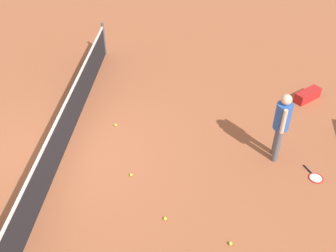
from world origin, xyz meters
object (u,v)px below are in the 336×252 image
(tennis_ball_by_net, at_px, (116,125))
(tennis_ball_midcourt, at_px, (231,244))
(player_near_side, at_px, (282,122))
(tennis_ball_stray_left, at_px, (165,219))
(tennis_racket_near_player, at_px, (315,177))
(tennis_ball_baseline, at_px, (131,175))
(equipment_bag, at_px, (308,95))

(tennis_ball_by_net, bearing_deg, tennis_ball_midcourt, -140.64)
(player_near_side, relative_size, tennis_ball_stray_left, 25.76)
(player_near_side, distance_m, tennis_racket_near_player, 1.41)
(player_near_side, height_order, tennis_ball_by_net, player_near_side)
(tennis_racket_near_player, bearing_deg, tennis_ball_baseline, 93.60)
(tennis_ball_baseline, bearing_deg, equipment_bag, -53.19)
(tennis_ball_by_net, xyz_separation_m, tennis_ball_midcourt, (-3.31, -2.71, 0.00))
(tennis_ball_midcourt, height_order, tennis_ball_stray_left, same)
(tennis_ball_by_net, distance_m, tennis_ball_stray_left, 3.19)
(player_near_side, xyz_separation_m, tennis_racket_near_player, (-0.61, -0.80, -1.00))
(tennis_ball_midcourt, relative_size, tennis_ball_baseline, 1.00)
(player_near_side, xyz_separation_m, tennis_ball_stray_left, (-1.98, 2.34, -0.98))
(tennis_ball_stray_left, bearing_deg, tennis_ball_by_net, 27.58)
(tennis_racket_near_player, xyz_separation_m, tennis_ball_stray_left, (-1.37, 3.14, 0.02))
(player_near_side, xyz_separation_m, tennis_ball_midcourt, (-2.45, 1.11, -0.98))
(tennis_racket_near_player, xyz_separation_m, tennis_ball_by_net, (1.46, 4.62, 0.02))
(tennis_ball_baseline, relative_size, equipment_bag, 0.08)
(tennis_ball_midcourt, distance_m, equipment_bag, 5.44)
(tennis_ball_midcourt, distance_m, tennis_ball_baseline, 2.61)
(tennis_ball_midcourt, bearing_deg, tennis_ball_stray_left, 68.96)
(tennis_ball_stray_left, bearing_deg, tennis_ball_baseline, 36.54)
(tennis_ball_stray_left, bearing_deg, tennis_racket_near_player, -66.43)
(tennis_ball_baseline, height_order, equipment_bag, equipment_bag)
(tennis_racket_near_player, relative_size, equipment_bag, 0.75)
(tennis_ball_by_net, bearing_deg, player_near_side, -102.60)
(tennis_racket_near_player, xyz_separation_m, tennis_ball_baseline, (-0.25, 3.97, 0.02))
(tennis_racket_near_player, bearing_deg, tennis_ball_by_net, 72.47)
(tennis_racket_near_player, bearing_deg, tennis_ball_stray_left, 113.57)
(tennis_ball_stray_left, distance_m, equipment_bag, 5.70)
(tennis_racket_near_player, relative_size, tennis_ball_baseline, 9.07)
(tennis_ball_midcourt, bearing_deg, tennis_ball_baseline, 52.29)
(player_near_side, bearing_deg, tennis_ball_baseline, 105.08)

